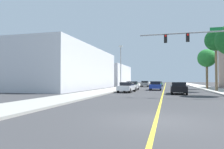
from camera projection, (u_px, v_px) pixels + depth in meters
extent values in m
plane|color=#38383A|center=(165.00, 87.00, 49.38)|extent=(192.00, 192.00, 0.00)
cube|color=#9E9B93|center=(130.00, 86.00, 51.55)|extent=(3.96, 168.00, 0.15)
cube|color=beige|center=(202.00, 87.00, 47.22)|extent=(3.96, 168.00, 0.15)
cube|color=yellow|center=(165.00, 87.00, 49.38)|extent=(0.16, 144.00, 0.01)
cube|color=silver|center=(54.00, 69.00, 40.03)|extent=(17.49, 26.36, 7.66)
cube|color=silver|center=(103.00, 75.00, 65.98)|extent=(14.62, 20.69, 6.20)
cylinder|color=gray|center=(186.00, 33.00, 20.08)|extent=(8.99, 0.14, 0.14)
cube|color=black|center=(188.00, 38.00, 20.03)|extent=(0.32, 0.24, 0.84)
sphere|color=red|center=(188.00, 35.00, 19.90)|extent=(0.20, 0.20, 0.20)
cube|color=black|center=(166.00, 39.00, 20.57)|extent=(0.32, 0.24, 0.84)
sphere|color=red|center=(166.00, 36.00, 20.44)|extent=(0.20, 0.20, 0.20)
cube|color=#147233|center=(216.00, 29.00, 19.39)|extent=(1.10, 0.04, 0.28)
cylinder|color=gray|center=(121.00, 68.00, 34.05)|extent=(0.16, 0.16, 7.01)
cube|color=beige|center=(121.00, 46.00, 34.14)|extent=(0.56, 0.28, 0.20)
cone|color=#195B23|center=(221.00, 42.00, 22.04)|extent=(0.53, 1.64, 1.21)
cylinder|color=brown|center=(216.00, 65.00, 29.31)|extent=(0.35, 0.35, 7.29)
sphere|color=#195B23|center=(216.00, 40.00, 29.40)|extent=(3.12, 3.12, 3.12)
cone|color=#195B23|center=(223.00, 41.00, 29.13)|extent=(0.48, 1.65, 1.57)
cone|color=#195B23|center=(217.00, 42.00, 30.12)|extent=(1.37, 0.89, 1.62)
cone|color=#195B23|center=(209.00, 42.00, 30.10)|extent=(1.19, 1.61, 1.63)
cone|color=#195B23|center=(212.00, 41.00, 28.92)|extent=(1.32, 1.34, 1.73)
cone|color=#195B23|center=(220.00, 40.00, 28.46)|extent=(1.43, 0.85, 1.44)
cylinder|color=brown|center=(207.00, 73.00, 36.80)|extent=(0.39, 0.39, 5.48)
sphere|color=#287F33|center=(207.00, 58.00, 36.87)|extent=(3.23, 3.23, 3.23)
cone|color=#287F33|center=(212.00, 59.00, 36.73)|extent=(0.57, 1.39, 1.76)
cone|color=#287F33|center=(206.00, 60.00, 37.81)|extent=(1.45, 0.49, 1.39)
cone|color=#287F33|center=(201.00, 59.00, 37.11)|extent=(0.44, 1.88, 1.34)
cone|color=#287F33|center=(208.00, 59.00, 35.92)|extent=(1.50, 0.50, 1.20)
cube|color=#1E389E|center=(156.00, 86.00, 34.08)|extent=(1.88, 4.42, 0.64)
cube|color=black|center=(156.00, 83.00, 34.00)|extent=(1.64, 2.18, 0.51)
cylinder|color=black|center=(151.00, 88.00, 35.88)|extent=(0.23, 0.64, 0.64)
cylinder|color=black|center=(161.00, 88.00, 35.47)|extent=(0.23, 0.64, 0.64)
cylinder|color=black|center=(150.00, 89.00, 32.68)|extent=(0.23, 0.64, 0.64)
cylinder|color=black|center=(160.00, 89.00, 32.27)|extent=(0.23, 0.64, 0.64)
cube|color=black|center=(178.00, 89.00, 24.87)|extent=(1.79, 4.30, 0.67)
cube|color=black|center=(179.00, 84.00, 24.59)|extent=(1.58, 1.87, 0.45)
cylinder|color=black|center=(171.00, 91.00, 26.62)|extent=(0.22, 0.64, 0.64)
cylinder|color=black|center=(184.00, 91.00, 26.21)|extent=(0.22, 0.64, 0.64)
cylinder|color=black|center=(172.00, 92.00, 23.52)|extent=(0.22, 0.64, 0.64)
cylinder|color=black|center=(187.00, 92.00, 23.12)|extent=(0.22, 0.64, 0.64)
cube|color=white|center=(127.00, 88.00, 28.24)|extent=(1.91, 4.56, 0.62)
cube|color=black|center=(127.00, 84.00, 28.27)|extent=(1.61, 2.03, 0.45)
cylinder|color=black|center=(130.00, 91.00, 26.38)|extent=(0.24, 0.65, 0.64)
cylinder|color=black|center=(118.00, 90.00, 26.83)|extent=(0.24, 0.65, 0.64)
cylinder|color=black|center=(135.00, 89.00, 29.62)|extent=(0.24, 0.65, 0.64)
cylinder|color=black|center=(124.00, 89.00, 30.08)|extent=(0.24, 0.65, 0.64)
cube|color=#196638|center=(159.00, 84.00, 52.03)|extent=(1.94, 3.99, 0.55)
cube|color=black|center=(159.00, 82.00, 52.04)|extent=(1.64, 1.96, 0.44)
cylinder|color=black|center=(156.00, 85.00, 53.61)|extent=(0.24, 0.65, 0.64)
cylinder|color=black|center=(162.00, 85.00, 53.14)|extent=(0.24, 0.65, 0.64)
cylinder|color=black|center=(155.00, 85.00, 50.91)|extent=(0.24, 0.65, 0.64)
cylinder|color=black|center=(162.00, 85.00, 50.44)|extent=(0.24, 0.65, 0.64)
cube|color=#BCBCC1|center=(132.00, 86.00, 33.84)|extent=(1.84, 4.19, 0.61)
cube|color=black|center=(132.00, 83.00, 33.79)|extent=(1.60, 1.78, 0.52)
cylinder|color=black|center=(136.00, 89.00, 32.15)|extent=(0.23, 0.64, 0.64)
cylinder|color=black|center=(126.00, 89.00, 32.54)|extent=(0.23, 0.64, 0.64)
cylinder|color=black|center=(138.00, 88.00, 35.13)|extent=(0.23, 0.64, 0.64)
cylinder|color=black|center=(129.00, 88.00, 35.52)|extent=(0.23, 0.64, 0.64)
cube|color=slate|center=(145.00, 84.00, 49.53)|extent=(1.76, 4.01, 0.69)
cube|color=black|center=(145.00, 82.00, 49.82)|extent=(1.55, 2.04, 0.41)
cylinder|color=black|center=(148.00, 86.00, 47.92)|extent=(0.22, 0.64, 0.64)
cylinder|color=black|center=(141.00, 86.00, 48.32)|extent=(0.22, 0.64, 0.64)
cylinder|color=black|center=(149.00, 85.00, 50.72)|extent=(0.22, 0.64, 0.64)
cylinder|color=black|center=(142.00, 85.00, 51.12)|extent=(0.22, 0.64, 0.64)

